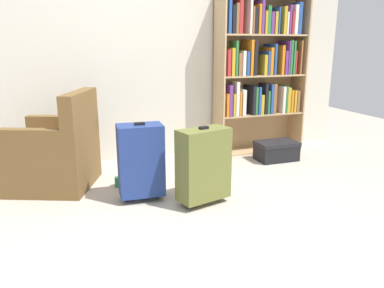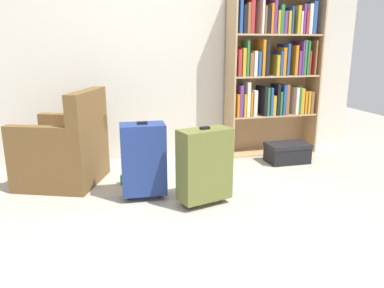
% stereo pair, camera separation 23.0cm
% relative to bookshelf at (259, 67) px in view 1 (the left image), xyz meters
% --- Properties ---
extents(ground_plane, '(9.23, 9.23, 0.00)m').
position_rel_bookshelf_xyz_m(ground_plane, '(-1.41, -1.80, -1.04)').
color(ground_plane, '#B2A899').
extents(back_wall, '(5.27, 0.10, 2.60)m').
position_rel_bookshelf_xyz_m(back_wall, '(-1.41, 0.23, 0.26)').
color(back_wall, beige).
rests_on(back_wall, ground).
extents(bookshelf, '(1.11, 0.34, 1.86)m').
position_rel_bookshelf_xyz_m(bookshelf, '(0.00, 0.00, 0.00)').
color(bookshelf, tan).
rests_on(bookshelf, ground).
extents(armchair, '(0.91, 0.91, 0.90)m').
position_rel_bookshelf_xyz_m(armchair, '(-2.37, -0.49, -0.72)').
color(armchair, brown).
rests_on(armchair, ground).
extents(mug, '(0.12, 0.08, 0.10)m').
position_rel_bookshelf_xyz_m(mug, '(-1.83, -0.69, -0.99)').
color(mug, '#1E7F4C').
rests_on(mug, ground).
extents(storage_box, '(0.47, 0.30, 0.22)m').
position_rel_bookshelf_xyz_m(storage_box, '(0.02, -0.45, -0.92)').
color(storage_box, black).
rests_on(storage_box, ground).
extents(suitcase_olive, '(0.47, 0.31, 0.67)m').
position_rel_bookshelf_xyz_m(suitcase_olive, '(-1.23, -1.33, -0.69)').
color(suitcase_olive, brown).
rests_on(suitcase_olive, ground).
extents(suitcase_navy_blue, '(0.39, 0.26, 0.68)m').
position_rel_bookshelf_xyz_m(suitcase_navy_blue, '(-1.69, -1.06, -0.68)').
color(suitcase_navy_blue, navy).
rests_on(suitcase_navy_blue, ground).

